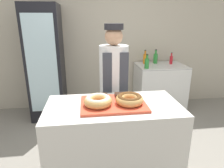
{
  "coord_description": "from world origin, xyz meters",
  "views": [
    {
      "loc": [
        -0.24,
        -1.75,
        1.69
      ],
      "look_at": [
        0.0,
        0.1,
        1.08
      ],
      "focal_mm": 32.0,
      "sensor_mm": 36.0,
      "label": 1
    }
  ],
  "objects_px": {
    "bottle_orange": "(145,58)",
    "brownie_back_right": "(120,95)",
    "bottle_green": "(155,58)",
    "donut_chocolate_glaze": "(129,99)",
    "donut_light_glaze": "(98,100)",
    "chest_freezer": "(159,87)",
    "brownie_back_left": "(103,96)",
    "serving_tray": "(113,104)",
    "bottle_green_b": "(147,63)",
    "baker_person": "(114,87)",
    "beverage_fridge": "(46,63)",
    "bottle_red": "(171,60)"
  },
  "relations": [
    {
      "from": "bottle_green_b",
      "to": "bottle_red",
      "type": "bearing_deg",
      "value": 27.41
    },
    {
      "from": "baker_person",
      "to": "beverage_fridge",
      "type": "height_order",
      "value": "beverage_fridge"
    },
    {
      "from": "brownie_back_right",
      "to": "bottle_green",
      "type": "height_order",
      "value": "bottle_green"
    },
    {
      "from": "bottle_orange",
      "to": "bottle_green",
      "type": "xyz_separation_m",
      "value": [
        0.21,
        0.0,
        0.0
      ]
    },
    {
      "from": "donut_chocolate_glaze",
      "to": "bottle_green_b",
      "type": "height_order",
      "value": "bottle_green_b"
    },
    {
      "from": "bottle_green",
      "to": "bottle_orange",
      "type": "bearing_deg",
      "value": -179.76
    },
    {
      "from": "serving_tray",
      "to": "baker_person",
      "type": "xyz_separation_m",
      "value": [
        0.09,
        0.64,
        -0.05
      ]
    },
    {
      "from": "beverage_fridge",
      "to": "baker_person",
      "type": "bearing_deg",
      "value": -46.92
    },
    {
      "from": "baker_person",
      "to": "chest_freezer",
      "type": "xyz_separation_m",
      "value": [
        1.04,
        1.1,
        -0.43
      ]
    },
    {
      "from": "brownie_back_right",
      "to": "bottle_green_b",
      "type": "distance_m",
      "value": 1.53
    },
    {
      "from": "brownie_back_right",
      "to": "chest_freezer",
      "type": "relative_size",
      "value": 0.11
    },
    {
      "from": "chest_freezer",
      "to": "bottle_green",
      "type": "xyz_separation_m",
      "value": [
        -0.06,
        0.15,
        0.54
      ]
    },
    {
      "from": "serving_tray",
      "to": "bottle_green",
      "type": "xyz_separation_m",
      "value": [
        1.07,
        1.9,
        0.07
      ]
    },
    {
      "from": "bottle_red",
      "to": "bottle_green_b",
      "type": "xyz_separation_m",
      "value": [
        -0.56,
        -0.29,
        0.01
      ]
    },
    {
      "from": "brownie_back_right",
      "to": "bottle_green",
      "type": "distance_m",
      "value": 2.0
    },
    {
      "from": "bottle_orange",
      "to": "bottle_green_b",
      "type": "relative_size",
      "value": 1.05
    },
    {
      "from": "bottle_green_b",
      "to": "bottle_orange",
      "type": "bearing_deg",
      "value": 78.33
    },
    {
      "from": "bottle_green_b",
      "to": "bottle_green",
      "type": "bearing_deg",
      "value": 53.25
    },
    {
      "from": "chest_freezer",
      "to": "brownie_back_right",
      "type": "bearing_deg",
      "value": -123.36
    },
    {
      "from": "brownie_back_right",
      "to": "beverage_fridge",
      "type": "bearing_deg",
      "value": 122.83
    },
    {
      "from": "donut_light_glaze",
      "to": "chest_freezer",
      "type": "relative_size",
      "value": 0.3
    },
    {
      "from": "donut_light_glaze",
      "to": "donut_chocolate_glaze",
      "type": "height_order",
      "value": "same"
    },
    {
      "from": "donut_chocolate_glaze",
      "to": "brownie_back_left",
      "type": "xyz_separation_m",
      "value": [
        -0.24,
        0.19,
        -0.03
      ]
    },
    {
      "from": "brownie_back_left",
      "to": "bottle_green",
      "type": "height_order",
      "value": "bottle_green"
    },
    {
      "from": "bottle_green",
      "to": "brownie_back_right",
      "type": "bearing_deg",
      "value": -119.46
    },
    {
      "from": "beverage_fridge",
      "to": "bottle_green_b",
      "type": "relative_size",
      "value": 7.81
    },
    {
      "from": "serving_tray",
      "to": "donut_chocolate_glaze",
      "type": "height_order",
      "value": "donut_chocolate_glaze"
    },
    {
      "from": "serving_tray",
      "to": "brownie_back_right",
      "type": "height_order",
      "value": "brownie_back_right"
    },
    {
      "from": "serving_tray",
      "to": "donut_light_glaze",
      "type": "xyz_separation_m",
      "value": [
        -0.15,
        -0.04,
        0.06
      ]
    },
    {
      "from": "bottle_orange",
      "to": "brownie_back_right",
      "type": "bearing_deg",
      "value": -114.04
    },
    {
      "from": "bottle_green",
      "to": "bottle_red",
      "type": "xyz_separation_m",
      "value": [
        0.28,
        -0.09,
        -0.02
      ]
    },
    {
      "from": "brownie_back_right",
      "to": "bottle_green",
      "type": "bearing_deg",
      "value": 60.54
    },
    {
      "from": "baker_person",
      "to": "bottle_red",
      "type": "bearing_deg",
      "value": 42.83
    },
    {
      "from": "chest_freezer",
      "to": "bottle_green",
      "type": "height_order",
      "value": "bottle_green"
    },
    {
      "from": "bottle_red",
      "to": "bottle_green_b",
      "type": "distance_m",
      "value": 0.63
    },
    {
      "from": "bottle_orange",
      "to": "bottle_red",
      "type": "distance_m",
      "value": 0.49
    },
    {
      "from": "donut_chocolate_glaze",
      "to": "brownie_back_left",
      "type": "distance_m",
      "value": 0.31
    },
    {
      "from": "beverage_fridge",
      "to": "chest_freezer",
      "type": "bearing_deg",
      "value": 0.18
    },
    {
      "from": "bottle_orange",
      "to": "bottle_red",
      "type": "xyz_separation_m",
      "value": [
        0.48,
        -0.09,
        -0.02
      ]
    },
    {
      "from": "brownie_back_left",
      "to": "chest_freezer",
      "type": "relative_size",
      "value": 0.11
    },
    {
      "from": "donut_chocolate_glaze",
      "to": "brownie_back_right",
      "type": "height_order",
      "value": "donut_chocolate_glaze"
    },
    {
      "from": "bottle_orange",
      "to": "bottle_green_b",
      "type": "height_order",
      "value": "bottle_orange"
    },
    {
      "from": "beverage_fridge",
      "to": "bottle_green",
      "type": "distance_m",
      "value": 2.01
    },
    {
      "from": "donut_chocolate_glaze",
      "to": "baker_person",
      "type": "relative_size",
      "value": 0.16
    },
    {
      "from": "bottle_green_b",
      "to": "serving_tray",
      "type": "bearing_deg",
      "value": -117.43
    },
    {
      "from": "donut_chocolate_glaze",
      "to": "bottle_orange",
      "type": "distance_m",
      "value": 2.06
    },
    {
      "from": "brownie_back_right",
      "to": "bottle_red",
      "type": "height_order",
      "value": "bottle_red"
    },
    {
      "from": "donut_light_glaze",
      "to": "chest_freezer",
      "type": "height_order",
      "value": "donut_light_glaze"
    },
    {
      "from": "bottle_green_b",
      "to": "beverage_fridge",
      "type": "bearing_deg",
      "value": 172.6
    },
    {
      "from": "donut_light_glaze",
      "to": "bottle_green_b",
      "type": "distance_m",
      "value": 1.81
    }
  ]
}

